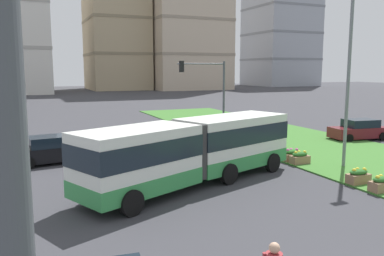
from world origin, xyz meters
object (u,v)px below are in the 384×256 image
car_maroon_sedan (359,130)px  flower_planter_4 (300,157)px  flower_planter_3 (358,176)px  apartment_tower_east (281,10)px  articulated_bus (193,150)px  streetlight_median (349,70)px  traffic_light_far_right (209,87)px  flower_planter_2 (382,183)px  apartment_tower_westcentre (3,6)px  flower_planter_5 (292,155)px  car_black_sedan (53,150)px  apartment_tower_centre (115,4)px

car_maroon_sedan → flower_planter_4: size_ratio=4.17×
flower_planter_3 → apartment_tower_east: (66.24, 99.85, 24.69)m
articulated_bus → streetlight_median: (8.98, -0.22, 3.69)m
traffic_light_far_right → streetlight_median: (3.52, -9.99, 1.23)m
car_maroon_sedan → apartment_tower_east: apartment_tower_east is taller
traffic_light_far_right → streetlight_median: 10.67m
flower_planter_4 → flower_planter_2: bearing=-90.0°
apartment_tower_westcentre → traffic_light_far_right: bearing=-77.8°
flower_planter_3 → traffic_light_far_right: size_ratio=0.18×
flower_planter_4 → flower_planter_5: bearing=90.0°
flower_planter_2 → apartment_tower_westcentre: size_ratio=0.03×
flower_planter_3 → apartment_tower_east: 122.34m
streetlight_median → apartment_tower_westcentre: (-19.15, 82.19, 13.87)m
apartment_tower_east → traffic_light_far_right: bearing=-128.0°
flower_planter_5 → apartment_tower_east: apartment_tower_east is taller
streetlight_median → traffic_light_far_right: bearing=109.4°
car_black_sedan → flower_planter_4: 14.19m
car_black_sedan → apartment_tower_westcentre: (-4.40, 74.78, 18.45)m
flower_planter_2 → apartment_tower_centre: 99.86m
car_maroon_sedan → apartment_tower_east: 109.71m
streetlight_median → apartment_tower_east: 118.02m
flower_planter_4 → apartment_tower_east: apartment_tower_east is taller
car_maroon_sedan → apartment_tower_east: (56.80, 90.65, 24.36)m
flower_planter_2 → streetlight_median: bearing=65.9°
flower_planter_5 → apartment_tower_westcentre: bearing=102.2°
streetlight_median → flower_planter_3: bearing=-123.1°
flower_planter_2 → streetlight_median: (1.90, 4.24, 4.92)m
flower_planter_3 → apartment_tower_westcentre: 88.84m
flower_planter_2 → flower_planter_3: (0.00, 1.33, 0.00)m
car_maroon_sedan → flower_planter_2: car_maroon_sedan is taller
flower_planter_2 → apartment_tower_centre: size_ratio=0.02×
car_maroon_sedan → flower_planter_5: car_maroon_sedan is taller
flower_planter_2 → apartment_tower_east: bearing=56.8°
traffic_light_far_right → articulated_bus: bearing=-119.2°
flower_planter_2 → flower_planter_3: bearing=90.0°
car_black_sedan → flower_planter_3: 16.48m
flower_planter_5 → apartment_tower_east: bearing=55.1°
apartment_tower_westcentre → flower_planter_3: bearing=-78.5°
articulated_bus → flower_planter_5: bearing=15.0°
flower_planter_5 → apartment_tower_centre: bearing=83.9°
flower_planter_4 → car_maroon_sedan: bearing=27.5°
flower_planter_2 → traffic_light_far_right: size_ratio=0.18×
car_maroon_sedan → car_black_sedan: same height
apartment_tower_westcentre → apartment_tower_centre: bearing=21.2°
flower_planter_2 → car_black_sedan: bearing=137.8°
articulated_bus → traffic_light_far_right: (5.46, 9.78, 2.46)m
flower_planter_5 → apartment_tower_east: 118.28m
flower_planter_5 → apartment_tower_westcentre: (-17.25, 80.07, 18.78)m
articulated_bus → flower_planter_2: (7.08, -4.46, -1.23)m
car_black_sedan → apartment_tower_east: 121.92m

